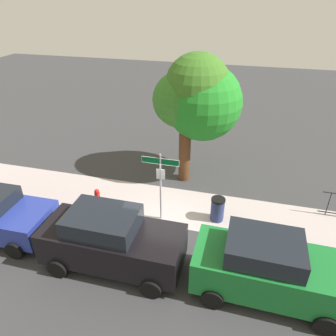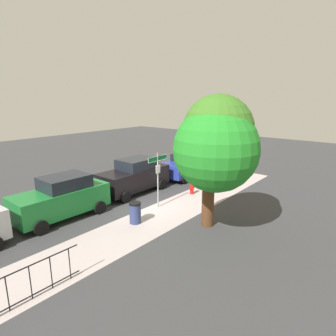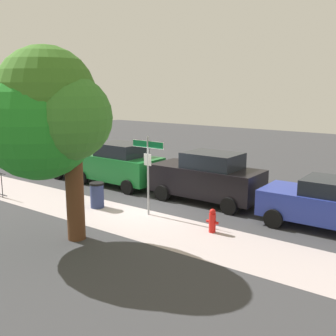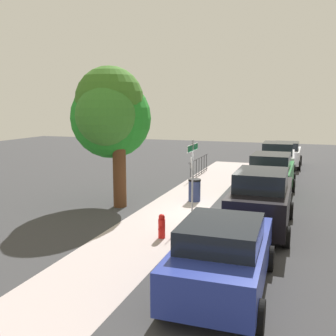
{
  "view_description": "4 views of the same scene",
  "coord_description": "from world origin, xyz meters",
  "px_view_note": "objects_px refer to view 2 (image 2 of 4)",
  "views": [
    {
      "loc": [
        2.34,
        -8.91,
        7.92
      ],
      "look_at": [
        -0.3,
        1.24,
        1.85
      ],
      "focal_mm": 33.25,
      "sensor_mm": 36.0,
      "label": 1
    },
    {
      "loc": [
        10.22,
        9.76,
        5.61
      ],
      "look_at": [
        -0.89,
        0.64,
        2.03
      ],
      "focal_mm": 30.71,
      "sensor_mm": 36.0,
      "label": 2
    },
    {
      "loc": [
        -9.32,
        11.28,
        4.59
      ],
      "look_at": [
        -0.79,
        -0.23,
        1.68
      ],
      "focal_mm": 43.04,
      "sensor_mm": 36.0,
      "label": 3
    },
    {
      "loc": [
        -14.19,
        -3.47,
        4.15
      ],
      "look_at": [
        -1.11,
        1.11,
        1.9
      ],
      "focal_mm": 41.54,
      "sensor_mm": 36.0,
      "label": 4
    }
  ],
  "objects_px": {
    "car_green": "(62,198)",
    "car_blue": "(186,165)",
    "shade_tree": "(218,143)",
    "car_black": "(134,176)",
    "trash_bin": "(135,213)",
    "street_sign": "(158,169)",
    "fire_hydrant": "(192,188)"
  },
  "relations": [
    {
      "from": "fire_hydrant",
      "to": "trash_bin",
      "type": "height_order",
      "value": "trash_bin"
    },
    {
      "from": "shade_tree",
      "to": "car_blue",
      "type": "relative_size",
      "value": 1.34
    },
    {
      "from": "car_blue",
      "to": "trash_bin",
      "type": "relative_size",
      "value": 4.35
    },
    {
      "from": "fire_hydrant",
      "to": "car_green",
      "type": "bearing_deg",
      "value": -22.32
    },
    {
      "from": "trash_bin",
      "to": "car_green",
      "type": "bearing_deg",
      "value": -59.86
    },
    {
      "from": "car_green",
      "to": "trash_bin",
      "type": "height_order",
      "value": "car_green"
    },
    {
      "from": "car_black",
      "to": "trash_bin",
      "type": "distance_m",
      "value": 4.39
    },
    {
      "from": "car_blue",
      "to": "shade_tree",
      "type": "bearing_deg",
      "value": 42.69
    },
    {
      "from": "car_blue",
      "to": "trash_bin",
      "type": "height_order",
      "value": "car_blue"
    },
    {
      "from": "car_green",
      "to": "fire_hydrant",
      "type": "relative_size",
      "value": 5.62
    },
    {
      "from": "car_green",
      "to": "fire_hydrant",
      "type": "height_order",
      "value": "car_green"
    },
    {
      "from": "street_sign",
      "to": "fire_hydrant",
      "type": "distance_m",
      "value": 3.25
    },
    {
      "from": "street_sign",
      "to": "car_black",
      "type": "distance_m",
      "value": 2.96
    },
    {
      "from": "car_blue",
      "to": "street_sign",
      "type": "bearing_deg",
      "value": 21.04
    },
    {
      "from": "shade_tree",
      "to": "car_black",
      "type": "xyz_separation_m",
      "value": [
        -1.51,
        -6.37,
        -2.8
      ]
    },
    {
      "from": "car_blue",
      "to": "car_green",
      "type": "xyz_separation_m",
      "value": [
        9.6,
        -0.25,
        0.15
      ]
    },
    {
      "from": "street_sign",
      "to": "car_green",
      "type": "xyz_separation_m",
      "value": [
        3.91,
        -2.56,
        -1.01
      ]
    },
    {
      "from": "shade_tree",
      "to": "trash_bin",
      "type": "distance_m",
      "value": 4.88
    },
    {
      "from": "street_sign",
      "to": "car_green",
      "type": "height_order",
      "value": "street_sign"
    },
    {
      "from": "street_sign",
      "to": "trash_bin",
      "type": "distance_m",
      "value": 2.67
    },
    {
      "from": "street_sign",
      "to": "car_blue",
      "type": "relative_size",
      "value": 0.67
    },
    {
      "from": "shade_tree",
      "to": "car_black",
      "type": "bearing_deg",
      "value": -103.31
    },
    {
      "from": "shade_tree",
      "to": "car_green",
      "type": "distance_m",
      "value": 7.63
    },
    {
      "from": "car_black",
      "to": "fire_hydrant",
      "type": "distance_m",
      "value": 3.48
    },
    {
      "from": "car_green",
      "to": "car_blue",
      "type": "bearing_deg",
      "value": 179.56
    },
    {
      "from": "shade_tree",
      "to": "car_green",
      "type": "relative_size",
      "value": 1.31
    },
    {
      "from": "shade_tree",
      "to": "car_black",
      "type": "height_order",
      "value": "shade_tree"
    },
    {
      "from": "street_sign",
      "to": "car_green",
      "type": "relative_size",
      "value": 0.66
    },
    {
      "from": "car_black",
      "to": "car_green",
      "type": "relative_size",
      "value": 1.03
    },
    {
      "from": "car_green",
      "to": "fire_hydrant",
      "type": "distance_m",
      "value": 7.29
    },
    {
      "from": "street_sign",
      "to": "car_blue",
      "type": "bearing_deg",
      "value": -157.91
    },
    {
      "from": "car_blue",
      "to": "car_green",
      "type": "relative_size",
      "value": 0.97
    }
  ]
}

